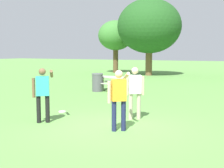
{
  "coord_description": "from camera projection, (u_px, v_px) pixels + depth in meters",
  "views": [
    {
      "loc": [
        3.85,
        -7.68,
        2.15
      ],
      "look_at": [
        -0.98,
        1.86,
        1.0
      ],
      "focal_mm": 49.62,
      "sensor_mm": 36.0,
      "label": 1
    }
  ],
  "objects": [
    {
      "name": "ground_plane",
      "position": [
        113.0,
        127.0,
        8.77
      ],
      "size": [
        120.0,
        120.0,
        0.0
      ],
      "primitive_type": "plane",
      "color": "#609947"
    },
    {
      "name": "tree_tall_left",
      "position": [
        116.0,
        36.0,
        30.16
      ],
      "size": [
        3.41,
        3.41,
        5.11
      ],
      "color": "brown",
      "rests_on": "ground"
    },
    {
      "name": "person_bystander",
      "position": [
        119.0,
        96.0,
        8.25
      ],
      "size": [
        0.5,
        0.83,
        1.64
      ],
      "color": "#1E234C",
      "rests_on": "ground"
    },
    {
      "name": "trash_can_beside_table",
      "position": [
        97.0,
        82.0,
        16.41
      ],
      "size": [
        0.59,
        0.59,
        0.96
      ],
      "color": "#515156",
      "rests_on": "ground"
    },
    {
      "name": "tree_broad_center",
      "position": [
        149.0,
        26.0,
        26.76
      ],
      "size": [
        5.54,
        5.54,
        6.64
      ],
      "color": "brown",
      "rests_on": "ground"
    },
    {
      "name": "picnic_table_near",
      "position": [
        113.0,
        80.0,
        16.62
      ],
      "size": [
        1.8,
        1.54,
        0.77
      ],
      "color": "#B2ADA3",
      "rests_on": "ground"
    },
    {
      "name": "frisbee",
      "position": [
        62.0,
        111.0,
        10.94
      ],
      "size": [
        0.26,
        0.26,
        0.03
      ],
      "primitive_type": "cylinder",
      "color": "white",
      "rests_on": "ground"
    },
    {
      "name": "person_thrower",
      "position": [
        43.0,
        91.0,
        9.22
      ],
      "size": [
        0.51,
        0.83,
        1.64
      ],
      "color": "black",
      "rests_on": "ground"
    },
    {
      "name": "person_catcher",
      "position": [
        135.0,
        90.0,
        9.66
      ],
      "size": [
        0.51,
        0.4,
        1.64
      ],
      "color": "#B7AD93",
      "rests_on": "ground"
    }
  ]
}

